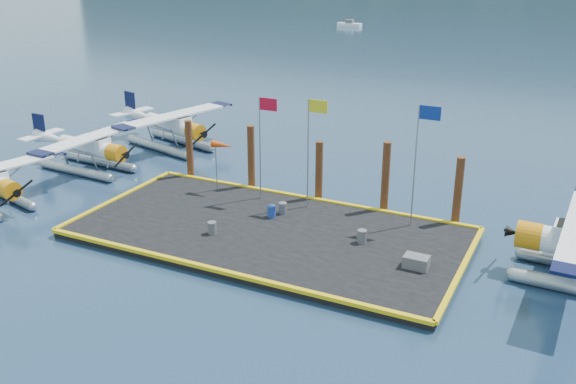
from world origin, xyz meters
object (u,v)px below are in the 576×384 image
object	(u,v)px
seaplane_b	(90,150)
piling_1	(251,159)
drum_5	(283,208)
flagpole_blue	(420,148)
windsock	(222,146)
piling_4	(458,193)
drum_2	(362,236)
piling_2	(319,173)
crate	(416,262)
drum_0	(272,211)
piling_0	(190,151)
drum_3	(212,228)
flagpole_red	(263,133)
seaplane_c	(173,128)
piling_3	(385,179)
flagpole_yellow	(312,137)

from	to	relation	value
seaplane_b	piling_1	bearing A→B (deg)	100.27
drum_5	flagpole_blue	bearing A→B (deg)	12.33
windsock	piling_4	bearing A→B (deg)	6.75
drum_2	piling_2	size ratio (longest dim) A/B	0.18
drum_5	crate	bearing A→B (deg)	-19.81
drum_2	piling_1	world-z (taller)	piling_1
windsock	drum_2	bearing A→B (deg)	-17.49
drum_0	piling_0	size ratio (longest dim) A/B	0.16
windsock	piling_4	world-z (taller)	piling_4
drum_2	drum_3	xyz separation A→B (m)	(-7.26, -2.38, -0.01)
drum_5	piling_1	world-z (taller)	piling_1
drum_5	flagpole_red	distance (m)	4.46
seaplane_c	drum_5	bearing A→B (deg)	72.62
drum_0	crate	bearing A→B (deg)	-14.92
drum_3	crate	distance (m)	10.46
flagpole_blue	piling_3	world-z (taller)	flagpole_blue
seaplane_c	drum_3	world-z (taller)	seaplane_c
drum_0	drum_3	distance (m)	3.71
crate	piling_2	bearing A→B (deg)	140.93
drum_3	piling_0	xyz separation A→B (m)	(-6.14, 7.11, 1.28)
piling_1	piling_2	world-z (taller)	piling_1
flagpole_yellow	piling_0	xyz separation A→B (m)	(-9.20, 1.60, -2.51)
seaplane_c	piling_2	bearing A→B (deg)	84.29
drum_3	piling_1	xyz separation A→B (m)	(-1.64, 7.11, 1.38)
flagpole_blue	piling_3	bearing A→B (deg)	143.93
windsock	piling_2	size ratio (longest dim) A/B	0.82
flagpole_blue	piling_0	bearing A→B (deg)	173.99
piling_3	drum_0	bearing A→B (deg)	-143.33
drum_2	flagpole_yellow	distance (m)	6.46
seaplane_c	flagpole_yellow	distance (m)	16.25
windsock	flagpole_yellow	bearing A→B (deg)	0.00
crate	piling_3	xyz separation A→B (m)	(-3.56, 6.14, 1.46)
seaplane_b	drum_2	distance (m)	20.81
crate	windsock	size ratio (longest dim) A/B	0.37
flagpole_blue	piling_0	distance (m)	15.51
windsock	piling_2	xyz separation A→B (m)	(5.53, 1.60, -1.33)
flagpole_yellow	windsock	bearing A→B (deg)	180.00
flagpole_red	piling_1	size ratio (longest dim) A/B	1.43
drum_0	flagpole_red	xyz separation A→B (m)	(-1.66, 2.22, 3.67)
drum_0	drum_5	world-z (taller)	drum_0
drum_0	drum_5	xyz separation A→B (m)	(0.34, 0.69, -0.01)
piling_1	piling_4	world-z (taller)	piling_1
seaplane_b	piling_1	world-z (taller)	piling_1
seaplane_b	piling_3	world-z (taller)	piling_3
drum_3	flagpole_yellow	bearing A→B (deg)	60.95
seaplane_b	flagpole_yellow	xyz separation A→B (m)	(16.31, -0.27, 3.05)
piling_3	piling_4	bearing A→B (deg)	0.00
flagpole_blue	piling_0	world-z (taller)	flagpole_blue
drum_3	piling_2	xyz separation A→B (m)	(2.86, 7.11, 1.18)
seaplane_c	windsock	size ratio (longest dim) A/B	3.25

